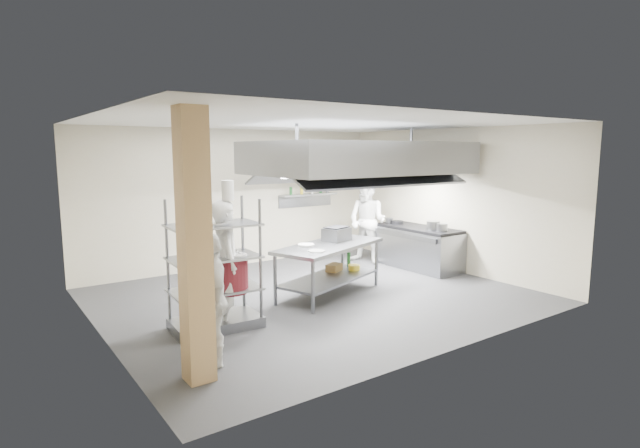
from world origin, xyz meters
TOP-DOWN VIEW (x-y plane):
  - floor at (0.00, 0.00)m, footprint 7.00×7.00m
  - ceiling at (0.00, 0.00)m, footprint 7.00×7.00m
  - wall_back at (0.00, 3.00)m, footprint 7.00×0.00m
  - wall_left at (-3.50, 0.00)m, footprint 0.00×6.00m
  - wall_right at (3.50, 0.00)m, footprint 0.00×6.00m
  - column at (-2.90, -1.90)m, footprint 0.30×0.30m
  - exhaust_hood at (1.30, 0.40)m, footprint 4.00×2.50m
  - hood_strip_a at (0.40, 0.40)m, footprint 1.60×0.12m
  - hood_strip_b at (2.20, 0.40)m, footprint 1.60×0.12m
  - wall_shelf at (1.80, 2.84)m, footprint 1.50×0.28m
  - island at (0.26, -0.07)m, footprint 2.40×1.62m
  - island_worktop at (0.26, -0.07)m, footprint 2.40×1.62m
  - island_undershelf at (0.26, -0.07)m, footprint 2.20×1.47m
  - pass_rack at (-2.07, -0.47)m, footprint 1.29×0.80m
  - cooking_range at (3.08, 0.50)m, footprint 0.80×2.00m
  - range_top at (3.08, 0.50)m, footprint 0.78×1.96m
  - chef_head at (-1.90, -0.52)m, footprint 0.63×0.78m
  - chef_line at (2.49, 1.50)m, footprint 0.98×1.11m
  - chef_plating at (-2.60, -1.60)m, footprint 0.60×1.00m
  - griddle at (0.61, 0.18)m, footprint 0.55×0.48m
  - wicker_basket at (0.60, 0.24)m, footprint 0.37×0.33m
  - stockpot at (3.00, 0.00)m, footprint 0.27×0.27m
  - plate_stack at (-2.07, -0.47)m, footprint 0.28×0.28m

SIDE VIEW (x-z plane):
  - floor at x=0.00m, z-range 0.00..0.00m
  - island_undershelf at x=0.26m, z-range 0.28..0.32m
  - wicker_basket at x=0.60m, z-range 0.32..0.46m
  - cooking_range at x=3.08m, z-range 0.00..0.84m
  - island at x=0.26m, z-range 0.00..0.91m
  - plate_stack at x=-2.07m, z-range 0.57..0.62m
  - chef_plating at x=-2.60m, z-range 0.00..1.59m
  - range_top at x=3.08m, z-range 0.84..0.90m
  - island_worktop at x=0.26m, z-range 0.85..0.91m
  - chef_head at x=-1.90m, z-range 0.00..1.86m
  - pass_rack at x=-2.07m, z-range 0.00..1.87m
  - chef_line at x=2.49m, z-range 0.00..1.91m
  - stockpot at x=3.00m, z-range 0.90..1.09m
  - griddle at x=0.61m, z-range 0.91..1.14m
  - wall_back at x=0.00m, z-range -2.00..5.00m
  - wall_left at x=-3.50m, z-range -1.50..4.50m
  - wall_right at x=3.50m, z-range -1.50..4.50m
  - column at x=-2.90m, z-range 0.00..3.00m
  - wall_shelf at x=1.80m, z-range 1.48..1.52m
  - hood_strip_a at x=0.40m, z-range 2.06..2.10m
  - hood_strip_b at x=2.20m, z-range 2.06..2.10m
  - exhaust_hood at x=1.30m, z-range 2.10..2.70m
  - ceiling at x=0.00m, z-range 3.00..3.00m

